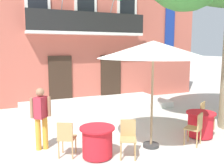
{
  "coord_description": "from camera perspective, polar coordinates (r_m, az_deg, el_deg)",
  "views": [
    {
      "loc": [
        -3.11,
        -6.55,
        2.66
      ],
      "look_at": [
        0.61,
        1.92,
        1.3
      ],
      "focal_mm": 39.33,
      "sensor_mm": 36.0,
      "label": 1
    }
  ],
  "objects": [
    {
      "name": "cafe_table_near_tree",
      "position": [
        6.17,
        -3.43,
        -13.24
      ],
      "size": [
        0.86,
        0.86,
        0.76
      ],
      "color": "red",
      "rests_on": "ground"
    },
    {
      "name": "cafe_table_middle",
      "position": [
        7.93,
        19.86,
        -8.78
      ],
      "size": [
        0.86,
        0.86,
        0.76
      ],
      "color": "red",
      "rests_on": "ground"
    },
    {
      "name": "cafe_chair_middle_0",
      "position": [
        7.17,
        18.9,
        -9.39
      ],
      "size": [
        0.55,
        0.55,
        0.91
      ],
      "color": "tan",
      "rests_on": "ground"
    },
    {
      "name": "cafe_umbrella",
      "position": [
        6.45,
        9.56,
        7.8
      ],
      "size": [
        2.9,
        2.9,
        2.85
      ],
      "color": "#997A56",
      "rests_on": "ground"
    },
    {
      "name": "ground_plane",
      "position": [
        7.72,
        1.59,
        -11.79
      ],
      "size": [
        120.0,
        120.0,
        0.0
      ],
      "primitive_type": "plane",
      "color": "beige"
    },
    {
      "name": "pedestrian_near_entrance",
      "position": [
        6.69,
        -16.18,
        -6.95
      ],
      "size": [
        0.53,
        0.4,
        1.65
      ],
      "color": "gold",
      "rests_on": "ground"
    },
    {
      "name": "cafe_chair_middle_1",
      "position": [
        8.61,
        20.9,
        -6.54
      ],
      "size": [
        0.54,
        0.54,
        0.91
      ],
      "color": "tan",
      "rests_on": "ground"
    },
    {
      "name": "cafe_chair_near_tree_1",
      "position": [
        6.19,
        -10.59,
        -11.92
      ],
      "size": [
        0.54,
        0.54,
        0.91
      ],
      "color": "tan",
      "rests_on": "ground"
    },
    {
      "name": "building_facade",
      "position": [
        14.08,
        -8.64,
        12.71
      ],
      "size": [
        13.0,
        5.09,
        7.5
      ],
      "color": "#BC5B4C",
      "rests_on": "ground"
    },
    {
      "name": "entrance_step_platform",
      "position": [
        11.13,
        -3.7,
        -4.82
      ],
      "size": [
        6.49,
        2.73,
        0.25
      ],
      "primitive_type": "cube",
      "color": "silver",
      "rests_on": "ground"
    },
    {
      "name": "cafe_chair_near_tree_0",
      "position": [
        6.15,
        3.75,
        -11.93
      ],
      "size": [
        0.54,
        0.54,
        0.91
      ],
      "color": "tan",
      "rests_on": "ground"
    }
  ]
}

